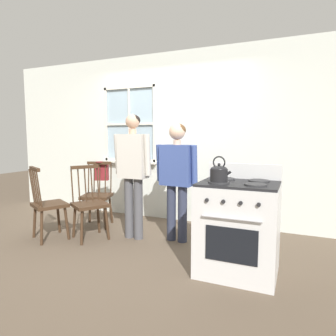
# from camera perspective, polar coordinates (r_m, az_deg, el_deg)

# --- Properties ---
(ground_plane) EXTENTS (16.00, 16.00, 0.00)m
(ground_plane) POSITION_cam_1_polar(r_m,az_deg,el_deg) (3.89, -7.76, -14.62)
(ground_plane) COLOR brown
(wall_back) EXTENTS (6.40, 0.16, 2.70)m
(wall_back) POSITION_cam_1_polar(r_m,az_deg,el_deg) (4.87, 1.06, 5.65)
(wall_back) COLOR silver
(wall_back) RESTS_ON ground_plane
(chair_by_window) EXTENTS (0.53, 0.51, 0.98)m
(chair_by_window) POSITION_cam_1_polar(r_m,az_deg,el_deg) (4.73, -13.35, -5.24)
(chair_by_window) COLOR #3D2819
(chair_by_window) RESTS_ON ground_plane
(chair_near_wall) EXTENTS (0.56, 0.57, 0.98)m
(chair_near_wall) POSITION_cam_1_polar(r_m,az_deg,el_deg) (4.17, -14.73, -6.78)
(chair_near_wall) COLOR #3D2819
(chair_near_wall) RESTS_ON ground_plane
(chair_center_cluster) EXTENTS (0.56, 0.55, 0.98)m
(chair_center_cluster) POSITION_cam_1_polar(r_m,az_deg,el_deg) (4.31, -21.87, -6.61)
(chair_center_cluster) COLOR #3D2819
(chair_center_cluster) RESTS_ON ground_plane
(person_elderly_left) EXTENTS (0.53, 0.22, 1.65)m
(person_elderly_left) POSITION_cam_1_polar(r_m,az_deg,el_deg) (3.98, -6.66, 0.47)
(person_elderly_left) COLOR #4C4C51
(person_elderly_left) RESTS_ON ground_plane
(person_teen_center) EXTENTS (0.58, 0.24, 1.53)m
(person_teen_center) POSITION_cam_1_polar(r_m,az_deg,el_deg) (3.85, 1.73, -0.44)
(person_teen_center) COLOR #2D3347
(person_teen_center) RESTS_ON ground_plane
(stove) EXTENTS (0.76, 0.68, 1.08)m
(stove) POSITION_cam_1_polar(r_m,az_deg,el_deg) (3.12, 13.20, -10.87)
(stove) COLOR silver
(stove) RESTS_ON ground_plane
(kettle) EXTENTS (0.21, 0.17, 0.25)m
(kettle) POSITION_cam_1_polar(r_m,az_deg,el_deg) (2.91, 9.69, -0.90)
(kettle) COLOR black
(kettle) RESTS_ON stove
(potted_plant) EXTENTS (0.15, 0.15, 0.24)m
(potted_plant) POSITION_cam_1_polar(r_m,az_deg,el_deg) (5.19, -7.90, 2.08)
(potted_plant) COLOR beige
(potted_plant) RESTS_ON wall_back
(handbag) EXTENTS (0.24, 0.23, 0.31)m
(handbag) POSITION_cam_1_polar(r_m,az_deg,el_deg) (4.89, -12.60, -0.70)
(handbag) COLOR maroon
(handbag) RESTS_ON chair_by_window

